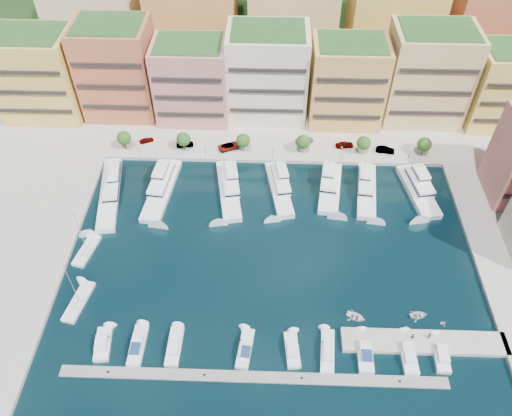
{
  "coord_description": "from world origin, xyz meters",
  "views": [
    {
      "loc": [
        -1.06,
        -70.8,
        88.59
      ],
      "look_at": [
        -3.7,
        7.62,
        6.0
      ],
      "focal_mm": 35.0,
      "sensor_mm": 36.0,
      "label": 1
    }
  ],
  "objects_px": {
    "yacht_2": "(229,187)",
    "cruiser_0": "(103,344)",
    "lamppost_1": "(205,148)",
    "person_0": "(413,336)",
    "yacht_0": "(110,189)",
    "tender_2": "(419,315)",
    "lamppost_2": "(273,149)",
    "cruiser_4": "(245,349)",
    "lamppost_0": "(138,146)",
    "cruiser_8": "(408,354)",
    "car_4": "(345,145)",
    "cruiser_5": "(292,350)",
    "cruiser_7": "(365,353)",
    "tree_4": "(364,143)",
    "tree_0": "(124,138)",
    "tree_2": "(243,141)",
    "tree_1": "(183,139)",
    "car_2": "(229,146)",
    "yacht_1": "(162,187)",
    "sailboat_1": "(87,251)",
    "car_5": "(385,150)",
    "tree_3": "(303,142)",
    "cruiser_6": "(327,351)",
    "lamppost_3": "(341,151)",
    "cruiser_1": "(138,346)",
    "cruiser_9": "(441,355)",
    "tender_1": "(406,328)",
    "yacht_6": "(418,188)",
    "tender_0": "(356,317)",
    "yacht_3": "(279,186)",
    "car_3": "(305,140)",
    "cruiser_2": "(174,347)",
    "lamppost_4": "(410,152)",
    "yacht_5": "(366,187)",
    "tree_5": "(424,144)"
  },
  "relations": [
    {
      "from": "lamppost_1",
      "to": "person_0",
      "type": "xyz_separation_m",
      "value": [
        45.6,
        -52.74,
        -2.01
      ]
    },
    {
      "from": "cruiser_5",
      "to": "tender_0",
      "type": "relative_size",
      "value": 1.94
    },
    {
      "from": "lamppost_3",
      "to": "lamppost_4",
      "type": "xyz_separation_m",
      "value": [
        18.0,
        0.0,
        0.0
      ]
    },
    {
      "from": "cruiser_4",
      "to": "tender_2",
      "type": "xyz_separation_m",
      "value": [
        34.81,
        8.65,
        -0.19
      ]
    },
    {
      "from": "tree_3",
      "to": "tree_5",
      "type": "xyz_separation_m",
      "value": [
        32.0,
        0.0,
        0.0
      ]
    },
    {
      "from": "lamppost_2",
      "to": "cruiser_2",
      "type": "height_order",
      "value": "lamppost_2"
    },
    {
      "from": "tree_2",
      "to": "yacht_1",
      "type": "distance_m",
      "value": 24.93
    },
    {
      "from": "cruiser_2",
      "to": "sailboat_1",
      "type": "distance_m",
      "value": 32.72
    },
    {
      "from": "yacht_2",
      "to": "cruiser_0",
      "type": "distance_m",
      "value": 48.87
    },
    {
      "from": "car_2",
      "to": "car_4",
      "type": "distance_m",
      "value": 31.55
    },
    {
      "from": "lamppost_2",
      "to": "cruiser_1",
      "type": "bearing_deg",
      "value": -114.53
    },
    {
      "from": "yacht_6",
      "to": "cruiser_4",
      "type": "height_order",
      "value": "yacht_6"
    },
    {
      "from": "yacht_1",
      "to": "sailboat_1",
      "type": "height_order",
      "value": "sailboat_1"
    },
    {
      "from": "yacht_6",
      "to": "cruiser_0",
      "type": "height_order",
      "value": "yacht_6"
    },
    {
      "from": "cruiser_8",
      "to": "car_4",
      "type": "height_order",
      "value": "car_4"
    },
    {
      "from": "lamppost_2",
      "to": "tender_0",
      "type": "height_order",
      "value": "lamppost_2"
    },
    {
      "from": "yacht_2",
      "to": "yacht_5",
      "type": "height_order",
      "value": "same"
    },
    {
      "from": "yacht_6",
      "to": "cruiser_9",
      "type": "bearing_deg",
      "value": -95.1
    },
    {
      "from": "lamppost_0",
      "to": "yacht_0",
      "type": "bearing_deg",
      "value": -108.61
    },
    {
      "from": "tree_4",
      "to": "tree_0",
      "type": "bearing_deg",
      "value": 180.0
    },
    {
      "from": "lamppost_3",
      "to": "car_4",
      "type": "bearing_deg",
      "value": 72.75
    },
    {
      "from": "cruiser_4",
      "to": "tree_1",
      "type": "bearing_deg",
      "value": 108.37
    },
    {
      "from": "tree_4",
      "to": "yacht_2",
      "type": "relative_size",
      "value": 0.26
    },
    {
      "from": "yacht_0",
      "to": "tender_2",
      "type": "xyz_separation_m",
      "value": [
        70.75,
        -33.37,
        -0.83
      ]
    },
    {
      "from": "yacht_2",
      "to": "cruiser_6",
      "type": "distance_m",
      "value": 49.22
    },
    {
      "from": "lamppost_2",
      "to": "lamppost_3",
      "type": "height_order",
      "value": "same"
    },
    {
      "from": "cruiser_1",
      "to": "car_5",
      "type": "distance_m",
      "value": 81.26
    },
    {
      "from": "tree_3",
      "to": "cruiser_0",
      "type": "xyz_separation_m",
      "value": [
        -40.27,
        -58.08,
        -4.2
      ]
    },
    {
      "from": "cruiser_7",
      "to": "cruiser_2",
      "type": "bearing_deg",
      "value": 179.97
    },
    {
      "from": "tree_1",
      "to": "car_2",
      "type": "height_order",
      "value": "tree_1"
    },
    {
      "from": "tree_2",
      "to": "cruiser_8",
      "type": "bearing_deg",
      "value": -59.4
    },
    {
      "from": "cruiser_0",
      "to": "cruiser_2",
      "type": "xyz_separation_m",
      "value": [
        13.91,
        -0.01,
        -0.0
      ]
    },
    {
      "from": "cruiser_5",
      "to": "cruiser_7",
      "type": "xyz_separation_m",
      "value": [
        13.85,
        -0.03,
        0.02
      ]
    },
    {
      "from": "cruiser_0",
      "to": "cruiser_9",
      "type": "xyz_separation_m",
      "value": [
        64.92,
        -0.0,
        -0.0
      ]
    },
    {
      "from": "yacht_0",
      "to": "car_5",
      "type": "bearing_deg",
      "value": 13.47
    },
    {
      "from": "lamppost_1",
      "to": "tender_1",
      "type": "bearing_deg",
      "value": -48.06
    },
    {
      "from": "yacht_3",
      "to": "car_3",
      "type": "relative_size",
      "value": 3.87
    },
    {
      "from": "yacht_5",
      "to": "cruiser_6",
      "type": "bearing_deg",
      "value": -105.73
    },
    {
      "from": "cruiser_7",
      "to": "lamppost_3",
      "type": "bearing_deg",
      "value": 90.17
    },
    {
      "from": "yacht_1",
      "to": "cruiser_0",
      "type": "xyz_separation_m",
      "value": [
        -4.44,
        -43.41,
        -0.54
      ]
    },
    {
      "from": "lamppost_2",
      "to": "cruiser_4",
      "type": "relative_size",
      "value": 0.49
    },
    {
      "from": "yacht_3",
      "to": "yacht_2",
      "type": "bearing_deg",
      "value": -176.79
    },
    {
      "from": "sailboat_1",
      "to": "car_3",
      "type": "bearing_deg",
      "value": 38.13
    },
    {
      "from": "yacht_1",
      "to": "cruiser_4",
      "type": "distance_m",
      "value": 49.22
    },
    {
      "from": "lamppost_0",
      "to": "cruiser_6",
      "type": "height_order",
      "value": "lamppost_0"
    },
    {
      "from": "tree_0",
      "to": "tree_5",
      "type": "relative_size",
      "value": 1.0
    },
    {
      "from": "yacht_5",
      "to": "cruiser_1",
      "type": "distance_m",
      "value": 66.56
    },
    {
      "from": "tree_2",
      "to": "cruiser_1",
      "type": "height_order",
      "value": "tree_2"
    },
    {
      "from": "yacht_0",
      "to": "tender_2",
      "type": "bearing_deg",
      "value": -25.25
    },
    {
      "from": "yacht_0",
      "to": "car_5",
      "type": "distance_m",
      "value": 73.01
    }
  ]
}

